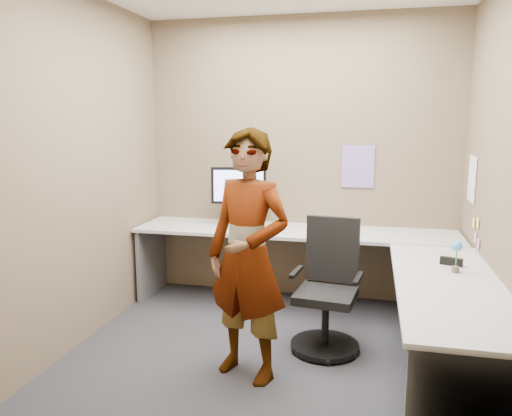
% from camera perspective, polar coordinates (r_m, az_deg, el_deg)
% --- Properties ---
extents(ground, '(3.00, 3.00, 0.00)m').
position_cam_1_polar(ground, '(3.96, 1.99, -15.90)').
color(ground, '#232327').
rests_on(ground, ground).
extents(wall_back, '(3.00, 0.00, 3.00)m').
position_cam_1_polar(wall_back, '(4.86, 5.06, 5.49)').
color(wall_back, brown).
rests_on(wall_back, ground).
extents(wall_right, '(0.00, 2.70, 2.70)m').
position_cam_1_polar(wall_right, '(3.61, 26.21, 2.97)').
color(wall_right, brown).
rests_on(wall_right, ground).
extents(wall_left, '(0.00, 2.70, 2.70)m').
position_cam_1_polar(wall_left, '(4.14, -18.79, 4.22)').
color(wall_left, brown).
rests_on(wall_left, ground).
extents(desk, '(2.98, 2.58, 0.73)m').
position_cam_1_polar(desk, '(4.05, 9.22, -6.47)').
color(desk, silver).
rests_on(desk, ground).
extents(paper_ream, '(0.37, 0.30, 0.07)m').
position_cam_1_polar(paper_ream, '(4.78, -2.04, -1.66)').
color(paper_ream, red).
rests_on(paper_ream, desk).
extents(monitor, '(0.52, 0.19, 0.50)m').
position_cam_1_polar(monitor, '(4.75, -2.00, 2.24)').
color(monitor, black).
rests_on(monitor, paper_ream).
extents(laptop, '(0.40, 0.38, 0.23)m').
position_cam_1_polar(laptop, '(4.87, -1.32, -1.14)').
color(laptop, black).
rests_on(laptop, desk).
extents(trackball_mouse, '(0.12, 0.08, 0.07)m').
position_cam_1_polar(trackball_mouse, '(4.71, -3.63, -1.95)').
color(trackball_mouse, '#B7B7BC').
rests_on(trackball_mouse, desk).
extents(origami, '(0.10, 0.10, 0.06)m').
position_cam_1_polar(origami, '(4.37, 7.99, -2.90)').
color(origami, white).
rests_on(origami, desk).
extents(stapler, '(0.15, 0.09, 0.05)m').
position_cam_1_polar(stapler, '(3.75, 21.43, -5.71)').
color(stapler, black).
rests_on(stapler, desk).
extents(flower, '(0.07, 0.07, 0.22)m').
position_cam_1_polar(flower, '(3.56, 21.96, -4.63)').
color(flower, brown).
rests_on(flower, desk).
extents(calendar_purple, '(0.30, 0.01, 0.40)m').
position_cam_1_polar(calendar_purple, '(4.80, 11.56, 4.68)').
color(calendar_purple, '#846BB7').
rests_on(calendar_purple, wall_back).
extents(calendar_white, '(0.01, 0.28, 0.38)m').
position_cam_1_polar(calendar_white, '(4.50, 23.46, 3.06)').
color(calendar_white, white).
rests_on(calendar_white, wall_right).
extents(sticky_note_a, '(0.01, 0.07, 0.07)m').
position_cam_1_polar(sticky_note_a, '(4.20, 24.01, -1.56)').
color(sticky_note_a, '#F2E059').
rests_on(sticky_note_a, wall_right).
extents(sticky_note_b, '(0.01, 0.07, 0.07)m').
position_cam_1_polar(sticky_note_b, '(4.27, 23.76, -3.13)').
color(sticky_note_b, pink).
rests_on(sticky_note_b, wall_right).
extents(sticky_note_c, '(0.01, 0.07, 0.07)m').
position_cam_1_polar(sticky_note_c, '(4.16, 24.04, -3.77)').
color(sticky_note_c, pink).
rests_on(sticky_note_c, wall_right).
extents(sticky_note_d, '(0.01, 0.07, 0.07)m').
position_cam_1_polar(sticky_note_d, '(4.35, 23.62, -1.56)').
color(sticky_note_d, '#F2E059').
rests_on(sticky_note_d, wall_right).
extents(office_chair, '(0.53, 0.52, 0.98)m').
position_cam_1_polar(office_chair, '(3.89, 8.17, -10.07)').
color(office_chair, black).
rests_on(office_chair, ground).
extents(person, '(0.72, 0.59, 1.68)m').
position_cam_1_polar(person, '(3.31, -0.91, -5.52)').
color(person, '#999399').
rests_on(person, ground).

